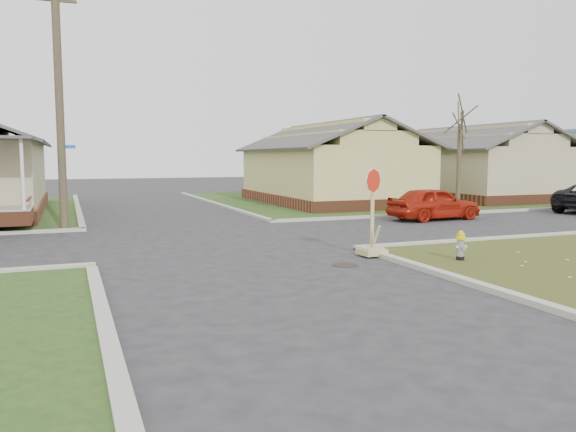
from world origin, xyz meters
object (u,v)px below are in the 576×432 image
object	(u,v)px
stop_sign	(372,236)
red_sedan	(434,203)
utility_pole	(59,99)
fire_hydrant	(461,244)

from	to	relation	value
stop_sign	red_sedan	bearing A→B (deg)	41.58
utility_pole	red_sedan	world-z (taller)	utility_pole
fire_hydrant	stop_sign	distance (m)	2.26
fire_hydrant	utility_pole	bearing A→B (deg)	141.78
utility_pole	fire_hydrant	bearing A→B (deg)	-47.21
utility_pole	red_sedan	distance (m)	15.15
stop_sign	fire_hydrant	bearing A→B (deg)	-44.41
fire_hydrant	stop_sign	bearing A→B (deg)	147.49
fire_hydrant	stop_sign	world-z (taller)	stop_sign
red_sedan	stop_sign	bearing A→B (deg)	130.68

